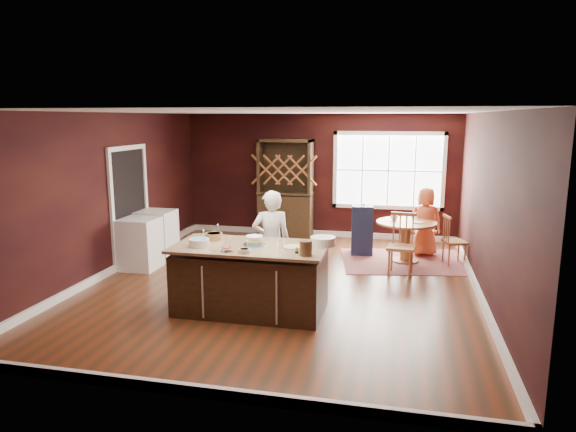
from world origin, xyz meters
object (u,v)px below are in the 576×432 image
(seated_woman, at_px, (425,222))
(high_chair, at_px, (362,229))
(baker, at_px, (271,242))
(layer_cake, at_px, (255,241))
(chair_north, at_px, (423,229))
(chair_south, at_px, (401,245))
(chair_east, at_px, (455,239))
(washer, at_px, (140,244))
(dryer, at_px, (157,235))
(toddler, at_px, (366,213))
(kitchen_island, at_px, (251,280))
(dining_table, at_px, (406,233))
(hutch, at_px, (286,189))

(seated_woman, relative_size, high_chair, 1.32)
(baker, bearing_deg, layer_cake, 67.67)
(chair_north, bearing_deg, chair_south, 41.34)
(baker, height_order, chair_north, baker)
(baker, relative_size, chair_south, 1.48)
(chair_east, distance_m, washer, 5.61)
(chair_north, relative_size, dryer, 0.99)
(chair_north, bearing_deg, toddler, -11.10)
(kitchen_island, xyz_separation_m, baker, (0.10, 0.77, 0.35))
(baker, relative_size, layer_cake, 4.96)
(seated_woman, xyz_separation_m, dryer, (-4.89, -1.36, -0.20))
(high_chair, bearing_deg, baker, -120.50)
(dining_table, relative_size, chair_south, 1.02)
(layer_cake, distance_m, toddler, 3.52)
(toddler, xyz_separation_m, hutch, (-1.84, 1.12, 0.27))
(dining_table, relative_size, hutch, 0.50)
(kitchen_island, bearing_deg, high_chair, 69.41)
(chair_east, relative_size, hutch, 0.42)
(chair_north, height_order, hutch, hutch)
(dining_table, height_order, high_chair, high_chair)
(kitchen_island, xyz_separation_m, chair_north, (2.41, 3.79, 0.02))
(kitchen_island, distance_m, high_chair, 3.55)
(chair_south, distance_m, high_chair, 1.44)
(dining_table, bearing_deg, hutch, 150.35)
(dining_table, distance_m, seated_woman, 0.65)
(kitchen_island, xyz_separation_m, dryer, (-2.47, 2.14, 0.02))
(chair_south, height_order, washer, chair_south)
(chair_east, distance_m, chair_south, 1.30)
(chair_north, height_order, dryer, dryer)
(layer_cake, xyz_separation_m, chair_east, (2.88, 2.96, -0.53))
(high_chair, bearing_deg, kitchen_island, -116.78)
(dining_table, distance_m, washer, 4.77)
(seated_woman, height_order, toddler, seated_woman)
(washer, distance_m, dryer, 0.64)
(toddler, relative_size, hutch, 0.12)
(high_chair, bearing_deg, chair_south, -65.02)
(seated_woman, bearing_deg, dryer, 4.53)
(toddler, bearing_deg, dining_table, -25.02)
(baker, relative_size, washer, 1.75)
(baker, height_order, seated_woman, baker)
(chair_south, bearing_deg, seated_woman, 79.36)
(kitchen_island, xyz_separation_m, toddler, (1.32, 3.31, 0.37))
(baker, distance_m, dryer, 2.92)
(kitchen_island, bearing_deg, chair_east, 45.57)
(dining_table, xyz_separation_m, layer_cake, (-2.02, -2.93, 0.45))
(dryer, bearing_deg, high_chair, 17.73)
(dining_table, xyz_separation_m, baker, (-1.98, -2.19, 0.25))
(chair_north, relative_size, high_chair, 0.91)
(chair_south, height_order, dryer, chair_south)
(layer_cake, xyz_separation_m, seated_woman, (2.37, 3.47, -0.32))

